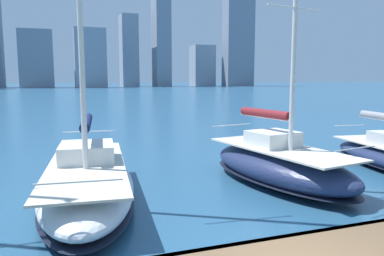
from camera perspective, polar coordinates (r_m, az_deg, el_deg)
The scene contains 3 objects.
city_skyline at distance 166.26m, azimuth -15.81°, elevation 12.06°, with size 166.54×25.43×50.66m.
sailboat_maroon at distance 14.03m, azimuth 13.15°, elevation -5.36°, with size 3.77×7.15×9.39m.
sailboat_navy at distance 12.24m, azimuth -15.67°, elevation -7.56°, with size 3.62×8.68×12.86m.
Camera 1 is at (3.66, 5.02, 3.86)m, focal length 35.00 mm.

